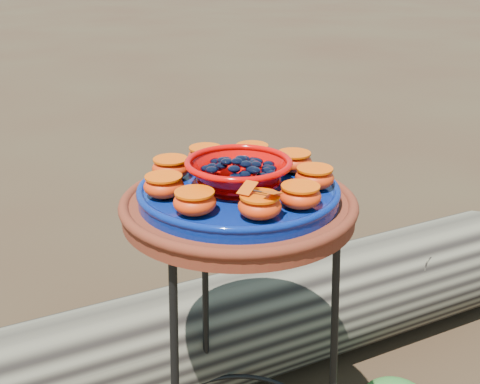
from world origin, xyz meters
name	(u,v)px	position (x,y,z in m)	size (l,w,h in m)	color
plant_stand	(239,361)	(0.00, 0.00, 0.35)	(0.44, 0.44, 0.70)	black
terracotta_saucer	(239,208)	(0.00, 0.00, 0.72)	(0.46, 0.46, 0.04)	#512812
cobalt_plate	(239,194)	(0.00, 0.00, 0.75)	(0.39, 0.39, 0.03)	#000946
red_bowl	(239,174)	(0.00, 0.00, 0.79)	(0.20, 0.20, 0.05)	#C00402
glass_gems	(239,155)	(0.00, 0.00, 0.83)	(0.15, 0.15, 0.03)	black
orange_half_0	(260,206)	(-0.02, -0.15, 0.78)	(0.08, 0.08, 0.04)	#AF1400
orange_half_1	(300,196)	(0.06, -0.13, 0.78)	(0.08, 0.08, 0.04)	#AF1400
orange_half_2	(314,178)	(0.13, -0.06, 0.78)	(0.08, 0.08, 0.04)	#AF1400
orange_half_3	(294,162)	(0.14, 0.04, 0.78)	(0.08, 0.08, 0.04)	#AF1400
orange_half_4	(252,154)	(0.08, 0.12, 0.78)	(0.08, 0.08, 0.04)	#AF1400
orange_half_5	(206,156)	(-0.01, 0.15, 0.78)	(0.08, 0.08, 0.04)	#AF1400
orange_half_6	(171,168)	(-0.10, 0.10, 0.78)	(0.08, 0.08, 0.04)	#AF1400
orange_half_7	(164,186)	(-0.15, 0.01, 0.78)	(0.08, 0.08, 0.04)	#AF1400
orange_half_8	(195,203)	(-0.12, -0.08, 0.78)	(0.08, 0.08, 0.04)	#AF1400
butterfly	(260,191)	(-0.02, -0.15, 0.81)	(0.09, 0.05, 0.02)	#C64105
driftwood_log	(266,319)	(0.25, 0.37, 0.17)	(1.77, 0.47, 0.33)	black
foliage_back	(111,354)	(-0.19, 0.53, 0.07)	(0.27, 0.27, 0.14)	#236D27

